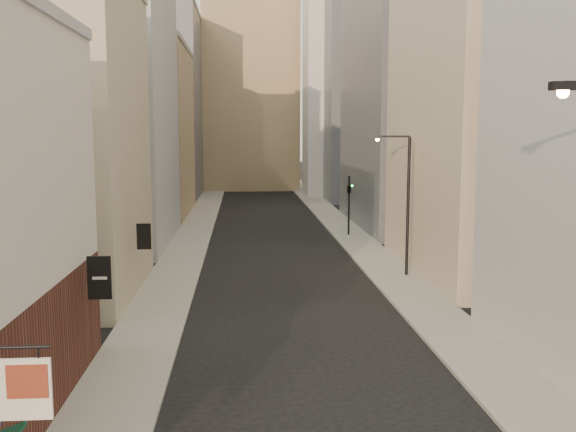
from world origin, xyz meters
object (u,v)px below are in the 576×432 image
at_px(white_tower, 335,55).
at_px(clock_tower, 251,72).
at_px(streetlamp_mid, 404,197).
at_px(traffic_light_right, 349,191).

bearing_deg(white_tower, clock_tower, 128.16).
distance_m(clock_tower, streetlamp_mid, 64.93).
bearing_deg(streetlamp_mid, white_tower, 101.35).
distance_m(clock_tower, white_tower, 17.83).
bearing_deg(clock_tower, white_tower, -51.84).
bearing_deg(traffic_light_right, clock_tower, -71.60).
relative_size(white_tower, traffic_light_right, 8.30).
bearing_deg(streetlamp_mid, traffic_light_right, 107.59).
bearing_deg(clock_tower, traffic_light_right, -81.34).
bearing_deg(clock_tower, streetlamp_mid, -82.73).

